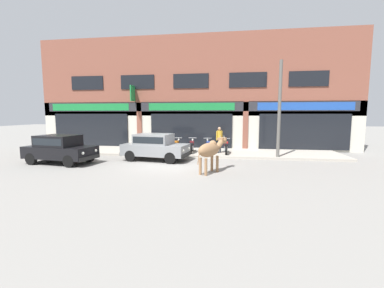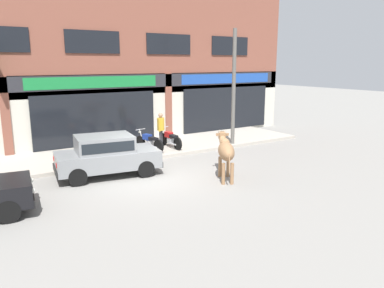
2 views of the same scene
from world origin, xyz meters
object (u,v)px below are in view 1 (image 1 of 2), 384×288
at_px(cow, 210,150).
at_px(motorcycle_1, 192,146).
at_px(car_0, 155,146).
at_px(motorcycle_3, 226,147).
at_px(motorcycle_2, 209,147).
at_px(car_1, 60,148).
at_px(motorcycle_0, 176,146).
at_px(utility_pole, 279,109).
at_px(pedestrian, 219,137).

height_order(cow, motorcycle_1, cow).
relative_size(car_0, motorcycle_3, 2.08).
relative_size(cow, motorcycle_2, 1.08).
height_order(cow, car_0, cow).
xyz_separation_m(car_1, motorcycle_3, (8.41, 3.84, -0.29)).
bearing_deg(car_1, motorcycle_1, 31.77).
bearing_deg(motorcycle_0, cow, -61.74).
distance_m(cow, motorcycle_2, 4.89).
relative_size(car_0, motorcycle_0, 2.08).
distance_m(car_1, motorcycle_0, 6.49).
bearing_deg(cow, motorcycle_2, 95.67).
height_order(motorcycle_3, utility_pole, utility_pole).
xyz_separation_m(motorcycle_1, pedestrian, (1.71, 0.05, 0.60)).
bearing_deg(cow, motorcycle_3, 83.15).
height_order(cow, motorcycle_3, cow).
xyz_separation_m(cow, motorcycle_2, (-0.48, 4.84, -0.48)).
distance_m(car_1, pedestrian, 8.92).
xyz_separation_m(motorcycle_1, motorcycle_2, (1.07, -0.04, 0.00)).
xyz_separation_m(motorcycle_2, pedestrian, (0.64, 0.09, 0.60)).
xyz_separation_m(car_0, motorcycle_1, (1.70, 2.28, -0.29)).
xyz_separation_m(motorcycle_0, utility_pole, (6.07, -0.86, 2.27)).
relative_size(cow, motorcycle_3, 1.07).
bearing_deg(motorcycle_1, utility_pole, -10.62).
bearing_deg(cow, motorcycle_0, 118.26).
bearing_deg(pedestrian, car_0, -145.59).
relative_size(cow, motorcycle_1, 1.07).
height_order(motorcycle_2, utility_pole, utility_pole).
bearing_deg(motorcycle_1, motorcycle_3, -1.29).
bearing_deg(cow, motorcycle_1, 107.67).
bearing_deg(car_0, motorcycle_3, 30.26).
bearing_deg(motorcycle_3, car_0, -149.74).
distance_m(car_1, utility_pole, 11.86).
distance_m(cow, motorcycle_3, 4.89).
bearing_deg(pedestrian, motorcycle_2, -171.83).
bearing_deg(pedestrian, utility_pole, -16.69).
bearing_deg(motorcycle_1, motorcycle_2, -2.09).
distance_m(motorcycle_2, utility_pole, 4.66).
distance_m(cow, motorcycle_0, 5.46).
bearing_deg(motorcycle_1, car_1, -148.23).
relative_size(car_0, car_1, 1.00).
relative_size(pedestrian, utility_pole, 0.30).
height_order(cow, utility_pole, utility_pole).
distance_m(cow, car_1, 7.90).
xyz_separation_m(motorcycle_3, pedestrian, (-0.42, 0.10, 0.60)).
bearing_deg(car_0, motorcycle_2, 39.00).
xyz_separation_m(motorcycle_0, motorcycle_1, (1.02, 0.09, 0.00)).
bearing_deg(utility_pole, pedestrian, 163.31).
height_order(motorcycle_2, motorcycle_3, same).
bearing_deg(car_1, motorcycle_0, 35.88).
height_order(motorcycle_0, motorcycle_2, same).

